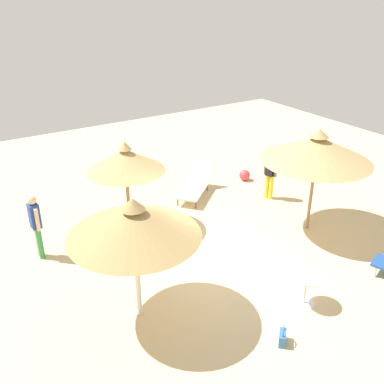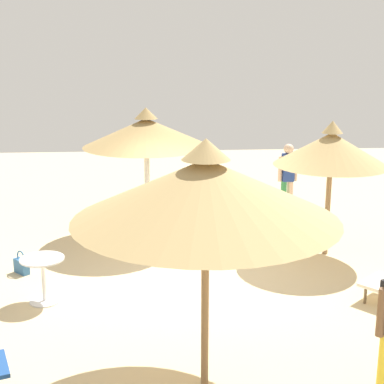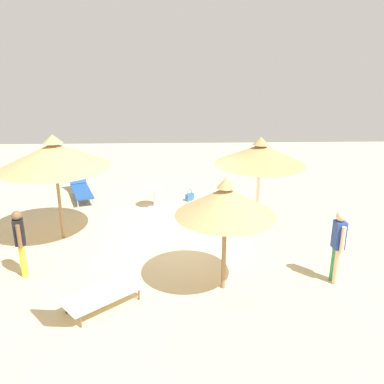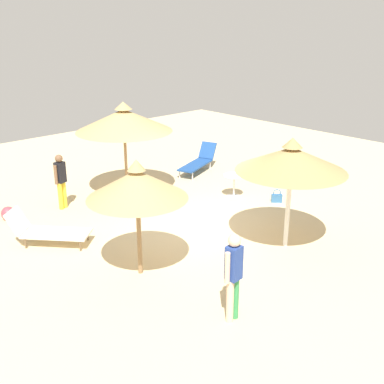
{
  "view_description": "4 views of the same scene",
  "coord_description": "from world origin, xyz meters",
  "px_view_note": "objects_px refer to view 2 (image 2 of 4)",
  "views": [
    {
      "loc": [
        7.11,
        -4.98,
        5.95
      ],
      "look_at": [
        -0.91,
        0.1,
        1.43
      ],
      "focal_mm": 40.35,
      "sensor_mm": 36.0,
      "label": 1
    },
    {
      "loc": [
        0.71,
        8.74,
        3.69
      ],
      "look_at": [
        0.08,
        0.02,
        1.46
      ],
      "focal_mm": 52.84,
      "sensor_mm": 36.0,
      "label": 2
    },
    {
      "loc": [
        -10.07,
        -0.01,
        4.8
      ],
      "look_at": [
        -0.47,
        -0.33,
        1.48
      ],
      "focal_mm": 38.47,
      "sensor_mm": 36.0,
      "label": 3
    },
    {
      "loc": [
        -7.79,
        -8.13,
        5.02
      ],
      "look_at": [
        -0.16,
        -0.06,
        1.0
      ],
      "focal_mm": 44.85,
      "sensor_mm": 36.0,
      "label": 4
    }
  ],
  "objects_px": {
    "parasol_umbrella_center": "(331,149)",
    "person_standing_back": "(288,176)",
    "parasol_umbrella_near_right": "(206,189)",
    "handbag": "(22,265)",
    "parasol_umbrella_front": "(146,133)",
    "side_table_round": "(43,272)"
  },
  "relations": [
    {
      "from": "parasol_umbrella_near_right",
      "to": "person_standing_back",
      "type": "height_order",
      "value": "parasol_umbrella_near_right"
    },
    {
      "from": "handbag",
      "to": "side_table_round",
      "type": "bearing_deg",
      "value": 116.97
    },
    {
      "from": "parasol_umbrella_near_right",
      "to": "side_table_round",
      "type": "distance_m",
      "value": 3.69
    },
    {
      "from": "parasol_umbrella_center",
      "to": "handbag",
      "type": "height_order",
      "value": "parasol_umbrella_center"
    },
    {
      "from": "parasol_umbrella_front",
      "to": "handbag",
      "type": "xyz_separation_m",
      "value": [
        2.13,
        1.87,
        -1.96
      ]
    },
    {
      "from": "parasol_umbrella_near_right",
      "to": "handbag",
      "type": "bearing_deg",
      "value": -51.61
    },
    {
      "from": "parasol_umbrella_front",
      "to": "parasol_umbrella_center",
      "type": "bearing_deg",
      "value": 158.2
    },
    {
      "from": "person_standing_back",
      "to": "handbag",
      "type": "xyz_separation_m",
      "value": [
        5.24,
        3.0,
        -0.8
      ]
    },
    {
      "from": "parasol_umbrella_center",
      "to": "person_standing_back",
      "type": "xyz_separation_m",
      "value": [
        0.16,
        -2.44,
        -1.03
      ]
    },
    {
      "from": "parasol_umbrella_center",
      "to": "handbag",
      "type": "relative_size",
      "value": 6.12
    },
    {
      "from": "parasol_umbrella_center",
      "to": "handbag",
      "type": "xyz_separation_m",
      "value": [
        5.4,
        0.56,
        -1.82
      ]
    },
    {
      "from": "parasol_umbrella_center",
      "to": "side_table_round",
      "type": "height_order",
      "value": "parasol_umbrella_center"
    },
    {
      "from": "parasol_umbrella_front",
      "to": "side_table_round",
      "type": "xyz_separation_m",
      "value": [
        1.54,
        3.02,
        -1.63
      ]
    },
    {
      "from": "parasol_umbrella_near_right",
      "to": "parasol_umbrella_center",
      "type": "height_order",
      "value": "parasol_umbrella_near_right"
    },
    {
      "from": "parasol_umbrella_near_right",
      "to": "parasol_umbrella_center",
      "type": "distance_m",
      "value": 4.85
    },
    {
      "from": "parasol_umbrella_near_right",
      "to": "handbag",
      "type": "relative_size",
      "value": 6.98
    },
    {
      "from": "parasol_umbrella_near_right",
      "to": "handbag",
      "type": "xyz_separation_m",
      "value": [
        2.77,
        -3.5,
        -2.14
      ]
    },
    {
      "from": "parasol_umbrella_front",
      "to": "side_table_round",
      "type": "distance_m",
      "value": 3.76
    },
    {
      "from": "parasol_umbrella_center",
      "to": "person_standing_back",
      "type": "height_order",
      "value": "parasol_umbrella_center"
    },
    {
      "from": "parasol_umbrella_front",
      "to": "person_standing_back",
      "type": "height_order",
      "value": "parasol_umbrella_front"
    },
    {
      "from": "parasol_umbrella_near_right",
      "to": "person_standing_back",
      "type": "distance_m",
      "value": 7.08
    },
    {
      "from": "parasol_umbrella_front",
      "to": "person_standing_back",
      "type": "xyz_separation_m",
      "value": [
        -3.12,
        -1.13,
        -1.17
      ]
    }
  ]
}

